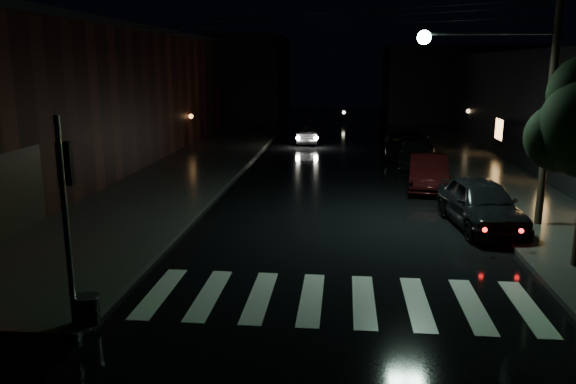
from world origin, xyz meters
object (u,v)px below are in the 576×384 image
(parked_car_b, at_px, (428,172))
(parked_car_c, at_px, (415,153))
(parked_car_d, at_px, (408,145))
(oncoming_car, at_px, (306,134))
(parked_car_a, at_px, (481,203))

(parked_car_b, height_order, parked_car_c, parked_car_b)
(parked_car_d, xyz_separation_m, oncoming_car, (-6.24, 5.60, -0.16))
(parked_car_a, height_order, parked_car_d, parked_car_a)
(parked_car_c, relative_size, oncoming_car, 1.18)
(oncoming_car, bearing_deg, parked_car_b, 109.10)
(parked_car_b, distance_m, oncoming_car, 15.10)
(parked_car_a, bearing_deg, oncoming_car, 103.33)
(parked_car_b, height_order, parked_car_d, parked_car_d)
(parked_car_d, bearing_deg, parked_car_a, -82.34)
(parked_car_c, height_order, oncoming_car, parked_car_c)
(parked_car_a, xyz_separation_m, parked_car_c, (-0.76, 11.63, -0.15))
(parked_car_b, bearing_deg, parked_car_a, -74.37)
(oncoming_car, bearing_deg, parked_car_c, 123.29)
(parked_car_d, bearing_deg, parked_car_c, -83.48)
(parked_car_a, height_order, parked_car_c, parked_car_a)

